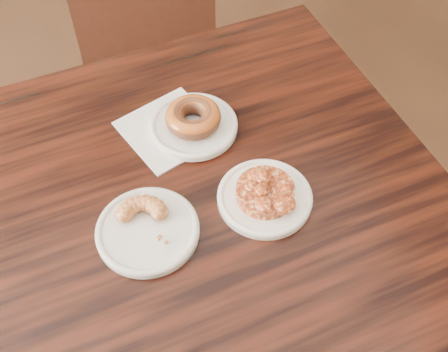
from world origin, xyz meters
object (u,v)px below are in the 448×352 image
object	(u,v)px
apple_fritter	(265,190)
cruller_fragment	(146,225)
chair_far	(147,35)
cafe_table	(211,289)
glazed_donut	(193,117)

from	to	relation	value
apple_fritter	cruller_fragment	xyz separation A→B (m)	(-0.21, -0.01, -0.00)
chair_far	apple_fritter	xyz separation A→B (m)	(0.08, -0.88, 0.33)
apple_fritter	cruller_fragment	distance (m)	0.21
cafe_table	cruller_fragment	size ratio (longest dim) A/B	8.12
glazed_donut	chair_far	bearing A→B (deg)	90.16
chair_far	glazed_donut	distance (m)	0.77
cruller_fragment	cafe_table	bearing A→B (deg)	24.73
apple_fritter	glazed_donut	bearing A→B (deg)	113.00
glazed_donut	apple_fritter	bearing A→B (deg)	-67.00
apple_fritter	cruller_fragment	world-z (taller)	apple_fritter
cafe_table	apple_fritter	xyz separation A→B (m)	(0.09, -0.04, 0.40)
glazed_donut	cruller_fragment	xyz separation A→B (m)	(-0.13, -0.21, -0.01)
chair_far	glazed_donut	xyz separation A→B (m)	(0.00, -0.69, 0.33)
cafe_table	chair_far	xyz separation A→B (m)	(0.01, 0.84, 0.08)
cafe_table	chair_far	distance (m)	0.85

